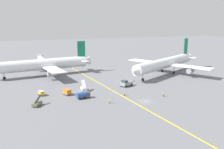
# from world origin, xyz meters

# --- Properties ---
(ground_plane) EXTENTS (600.00, 600.00, 0.00)m
(ground_plane) POSITION_xyz_m (0.00, 0.00, 0.00)
(ground_plane) COLOR slate
(taxiway_stripe) EXTENTS (9.81, 119.68, 0.01)m
(taxiway_stripe) POSITION_xyz_m (-4.87, 10.00, 0.00)
(taxiway_stripe) COLOR yellow
(taxiway_stripe) RESTS_ON ground
(airliner_at_gate_left) EXTENTS (51.12, 42.63, 16.48)m
(airliner_at_gate_left) POSITION_xyz_m (-27.14, 55.53, 5.50)
(airliner_at_gate_left) COLOR white
(airliner_at_gate_left) RESTS_ON ground
(airliner_being_pushed) EXTENTS (52.57, 44.13, 17.12)m
(airliner_being_pushed) POSITION_xyz_m (32.23, 36.26, 5.59)
(airliner_being_pushed) COLOR white
(airliner_being_pushed) RESTS_ON ground
(pushback_tug) EXTENTS (8.18, 4.82, 3.03)m
(pushback_tug) POSITION_xyz_m (2.45, 20.75, 1.29)
(pushback_tug) COLOR gray
(pushback_tug) RESTS_ON ground
(gse_fuel_bowser_stubby) EXTENTS (5.14, 2.67, 2.40)m
(gse_fuel_bowser_stubby) POSITION_xyz_m (-18.80, 11.02, 1.33)
(gse_fuel_bowser_stubby) COLOR #2D5199
(gse_fuel_bowser_stubby) RESTS_ON ground
(gse_stair_truck_yellow) EXTENTS (2.43, 4.78, 4.06)m
(gse_stair_truck_yellow) POSITION_xyz_m (-16.01, 20.53, 1.03)
(gse_stair_truck_yellow) COLOR silver
(gse_stair_truck_yellow) RESTS_ON ground
(gse_baggage_cart_near_cluster) EXTENTS (2.32, 3.08, 1.71)m
(gse_baggage_cart_near_cluster) POSITION_xyz_m (-32.30, 20.14, 0.86)
(gse_baggage_cart_near_cluster) COLOR gold
(gse_baggage_cart_near_cluster) RESTS_ON ground
(gse_belt_loader_portside) EXTENTS (3.65, 4.84, 3.02)m
(gse_belt_loader_portside) POSITION_xyz_m (-34.82, 8.83, 0.83)
(gse_belt_loader_portside) COLOR #666B4C
(gse_belt_loader_portside) RESTS_ON ground
(gse_container_dolly_flat) EXTENTS (3.29, 3.81, 2.15)m
(gse_container_dolly_flat) POSITION_xyz_m (-23.26, 17.42, 1.17)
(gse_container_dolly_flat) COLOR slate
(gse_container_dolly_flat) RESTS_ON ground
(ground_crew_marshaller_foreground) EXTENTS (0.36, 0.36, 1.69)m
(ground_crew_marshaller_foreground) POSITION_xyz_m (-3.78, 8.51, 0.88)
(ground_crew_marshaller_foreground) COLOR black
(ground_crew_marshaller_foreground) RESTS_ON ground
(ground_crew_ramp_agent_by_cones) EXTENTS (0.49, 0.36, 1.69)m
(ground_crew_ramp_agent_by_cones) POSITION_xyz_m (9.01, 2.24, 0.88)
(ground_crew_ramp_agent_by_cones) COLOR black
(ground_crew_ramp_agent_by_cones) RESTS_ON ground
(ground_crew_wing_walker_right) EXTENTS (0.36, 0.36, 1.75)m
(ground_crew_wing_walker_right) POSITION_xyz_m (-12.14, 2.16, 0.92)
(ground_crew_wing_walker_right) COLOR #4C4C51
(ground_crew_wing_walker_right) RESTS_ON ground
(jet_bridge) EXTENTS (3.84, 19.41, 6.30)m
(jet_bridge) POSITION_xyz_m (-25.31, 81.97, 4.52)
(jet_bridge) COLOR #B7B7BC
(jet_bridge) RESTS_ON ground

